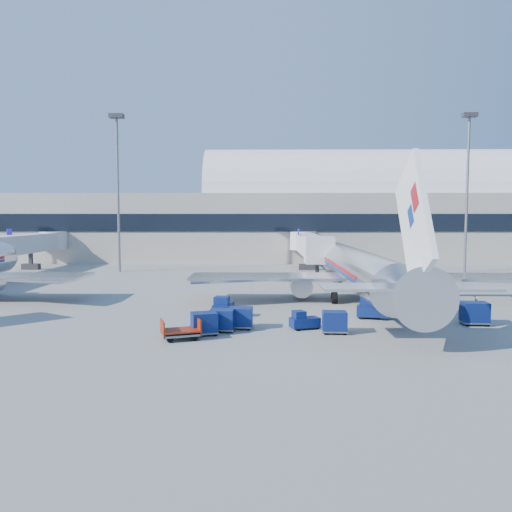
{
  "coord_description": "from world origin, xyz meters",
  "views": [
    {
      "loc": [
        0.74,
        -41.94,
        7.93
      ],
      "look_at": [
        0.16,
        6.0,
        4.19
      ],
      "focal_mm": 35.0,
      "sensor_mm": 36.0,
      "label": 1
    }
  ],
  "objects_px": {
    "mast_east": "(468,169)",
    "tug_left": "(223,307)",
    "jetbridge_mid": "(23,244)",
    "cart_train_b": "(222,320)",
    "barrier_near": "(457,302)",
    "tug_right": "(372,309)",
    "cart_open_red": "(181,332)",
    "cart_solo_far": "(475,313)",
    "airliner_main": "(361,271)",
    "tug_lead": "(304,321)",
    "mast_west": "(118,169)",
    "jetbridge_near": "(309,245)",
    "cart_solo_near": "(335,322)",
    "cart_train_c": "(204,323)",
    "barrier_mid": "(494,302)",
    "cart_train_a": "(241,317)"
  },
  "relations": [
    {
      "from": "tug_lead",
      "to": "tug_right",
      "type": "relative_size",
      "value": 0.85
    },
    {
      "from": "jetbridge_mid",
      "to": "tug_lead",
      "type": "relative_size",
      "value": 12.12
    },
    {
      "from": "barrier_mid",
      "to": "cart_solo_far",
      "type": "relative_size",
      "value": 1.49
    },
    {
      "from": "tug_right",
      "to": "cart_solo_near",
      "type": "relative_size",
      "value": 1.51
    },
    {
      "from": "cart_open_red",
      "to": "jetbridge_mid",
      "type": "bearing_deg",
      "value": 107.03
    },
    {
      "from": "mast_west",
      "to": "cart_train_b",
      "type": "bearing_deg",
      "value": -64.62
    },
    {
      "from": "mast_east",
      "to": "tug_left",
      "type": "height_order",
      "value": "mast_east"
    },
    {
      "from": "airliner_main",
      "to": "tug_right",
      "type": "relative_size",
      "value": 13.96
    },
    {
      "from": "tug_right",
      "to": "cart_solo_far",
      "type": "xyz_separation_m",
      "value": [
        7.09,
        -2.21,
        0.18
      ]
    },
    {
      "from": "tug_lead",
      "to": "cart_train_c",
      "type": "height_order",
      "value": "cart_train_c"
    },
    {
      "from": "mast_east",
      "to": "barrier_mid",
      "type": "bearing_deg",
      "value": -107.26
    },
    {
      "from": "mast_east",
      "to": "tug_left",
      "type": "xyz_separation_m",
      "value": [
        -32.38,
        -32.63,
        -14.02
      ]
    },
    {
      "from": "mast_east",
      "to": "jetbridge_mid",
      "type": "bearing_deg",
      "value": 179.28
    },
    {
      "from": "barrier_near",
      "to": "cart_solo_near",
      "type": "bearing_deg",
      "value": -140.08
    },
    {
      "from": "jetbridge_mid",
      "to": "cart_solo_far",
      "type": "distance_m",
      "value": 62.51
    },
    {
      "from": "mast_east",
      "to": "barrier_mid",
      "type": "height_order",
      "value": "mast_east"
    },
    {
      "from": "cart_solo_near",
      "to": "airliner_main",
      "type": "bearing_deg",
      "value": 73.96
    },
    {
      "from": "barrier_mid",
      "to": "cart_solo_far",
      "type": "xyz_separation_m",
      "value": [
        -4.88,
        -7.46,
        0.46
      ]
    },
    {
      "from": "barrier_mid",
      "to": "cart_train_b",
      "type": "distance_m",
      "value": 25.34
    },
    {
      "from": "mast_west",
      "to": "cart_open_red",
      "type": "distance_m",
      "value": 45.33
    },
    {
      "from": "tug_left",
      "to": "tug_lead",
      "type": "bearing_deg",
      "value": -117.74
    },
    {
      "from": "jetbridge_near",
      "to": "jetbridge_mid",
      "type": "relative_size",
      "value": 1.0
    },
    {
      "from": "tug_right",
      "to": "tug_left",
      "type": "height_order",
      "value": "tug_left"
    },
    {
      "from": "jetbridge_near",
      "to": "mast_east",
      "type": "relative_size",
      "value": 1.22
    },
    {
      "from": "barrier_near",
      "to": "cart_train_b",
      "type": "height_order",
      "value": "cart_train_b"
    },
    {
      "from": "airliner_main",
      "to": "tug_lead",
      "type": "bearing_deg",
      "value": -118.7
    },
    {
      "from": "airliner_main",
      "to": "tug_lead",
      "type": "xyz_separation_m",
      "value": [
        -6.3,
        -11.51,
        -2.32
      ]
    },
    {
      "from": "jetbridge_near",
      "to": "cart_train_c",
      "type": "xyz_separation_m",
      "value": [
        -10.76,
        -39.71,
        -3.11
      ]
    },
    {
      "from": "mast_east",
      "to": "cart_train_a",
      "type": "relative_size",
      "value": 12.47
    },
    {
      "from": "jetbridge_near",
      "to": "mast_west",
      "type": "height_order",
      "value": "mast_west"
    },
    {
      "from": "barrier_mid",
      "to": "cart_open_red",
      "type": "relative_size",
      "value": 1.05
    },
    {
      "from": "barrier_near",
      "to": "tug_right",
      "type": "bearing_deg",
      "value": -148.83
    },
    {
      "from": "cart_solo_far",
      "to": "cart_train_c",
      "type": "bearing_deg",
      "value": -166.7
    },
    {
      "from": "jetbridge_mid",
      "to": "mast_west",
      "type": "distance_m",
      "value": 18.06
    },
    {
      "from": "jetbridge_mid",
      "to": "cart_train_b",
      "type": "relative_size",
      "value": 15.14
    },
    {
      "from": "cart_train_b",
      "to": "cart_open_red",
      "type": "distance_m",
      "value": 3.38
    },
    {
      "from": "tug_lead",
      "to": "tug_left",
      "type": "height_order",
      "value": "tug_left"
    },
    {
      "from": "mast_east",
      "to": "cart_solo_far",
      "type": "height_order",
      "value": "mast_east"
    },
    {
      "from": "jetbridge_near",
      "to": "cart_train_a",
      "type": "bearing_deg",
      "value": -102.51
    },
    {
      "from": "airliner_main",
      "to": "tug_right",
      "type": "distance_m",
      "value": 8.09
    },
    {
      "from": "barrier_mid",
      "to": "cart_train_c",
      "type": "xyz_separation_m",
      "value": [
        -24.46,
        -10.9,
        0.37
      ]
    },
    {
      "from": "jetbridge_near",
      "to": "airliner_main",
      "type": "bearing_deg",
      "value": -84.78
    },
    {
      "from": "cart_open_red",
      "to": "cart_train_c",
      "type": "bearing_deg",
      "value": 22.72
    },
    {
      "from": "tug_lead",
      "to": "cart_solo_far",
      "type": "distance_m",
      "value": 12.82
    },
    {
      "from": "jetbridge_mid",
      "to": "cart_open_red",
      "type": "distance_m",
      "value": 50.79
    },
    {
      "from": "mast_west",
      "to": "cart_solo_far",
      "type": "xyz_separation_m",
      "value": [
        36.42,
        -35.46,
        -13.88
      ]
    },
    {
      "from": "barrier_mid",
      "to": "cart_solo_far",
      "type": "height_order",
      "value": "cart_solo_far"
    },
    {
      "from": "cart_train_b",
      "to": "cart_solo_near",
      "type": "distance_m",
      "value": 7.77
    },
    {
      "from": "cart_train_b",
      "to": "cart_open_red",
      "type": "relative_size",
      "value": 0.63
    },
    {
      "from": "tug_right",
      "to": "barrier_near",
      "type": "bearing_deg",
      "value": 45.03
    }
  ]
}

